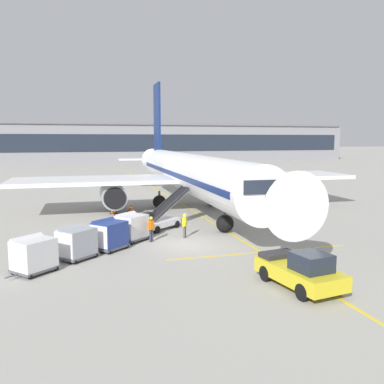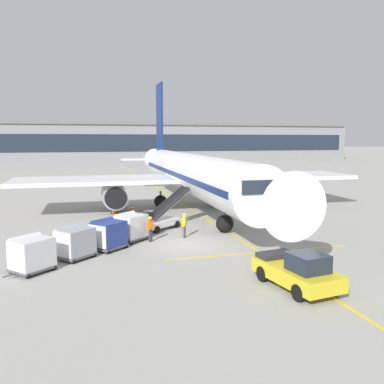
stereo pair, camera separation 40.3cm
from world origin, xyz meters
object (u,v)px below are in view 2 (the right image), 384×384
at_px(baggage_cart_third, 75,242).
at_px(ground_crew_marshaller, 150,227).
at_px(baggage_cart_fourth, 31,253).
at_px(safety_cone_nose_mark, 114,209).
at_px(safety_cone_engine_keepout, 115,208).
at_px(safety_cone_wingtip, 132,208).
at_px(baggage_cart_second, 108,234).
at_px(belt_loader, 161,217).
at_px(ground_crew_by_carts, 134,223).
at_px(parked_airplane, 190,173).
at_px(pushback_tug, 297,271).
at_px(ground_crew_by_loader, 184,224).
at_px(baggage_cart_lead, 131,226).

bearing_deg(baggage_cart_third, ground_crew_marshaller, 28.94).
bearing_deg(baggage_cart_fourth, safety_cone_nose_mark, 70.89).
xyz_separation_m(baggage_cart_third, baggage_cart_fourth, (-2.14, -1.93, 0.00)).
distance_m(safety_cone_engine_keepout, safety_cone_wingtip, 1.76).
distance_m(baggage_cart_second, baggage_cart_third, 2.50).
bearing_deg(belt_loader, ground_crew_by_carts, -136.97).
bearing_deg(parked_airplane, safety_cone_wingtip, -176.39).
height_order(safety_cone_wingtip, safety_cone_nose_mark, safety_cone_wingtip).
height_order(belt_loader, baggage_cart_second, belt_loader).
xyz_separation_m(belt_loader, safety_cone_wingtip, (-1.30, 7.96, -0.50)).
height_order(pushback_tug, safety_cone_engine_keepout, pushback_tug).
xyz_separation_m(baggage_cart_fourth, pushback_tug, (12.16, -5.79, -0.17)).
distance_m(belt_loader, baggage_cart_fourth, 12.06).
distance_m(baggage_cart_third, ground_crew_by_carts, 5.91).
bearing_deg(safety_cone_engine_keepout, baggage_cart_third, -103.07).
distance_m(parked_airplane, baggage_cart_third, 18.66).
relative_size(ground_crew_by_loader, safety_cone_wingtip, 2.27).
relative_size(baggage_cart_second, baggage_cart_fourth, 1.00).
bearing_deg(ground_crew_by_loader, baggage_cart_second, -162.39).
xyz_separation_m(ground_crew_by_carts, safety_cone_nose_mark, (-0.57, 9.88, -0.63)).
bearing_deg(belt_loader, ground_crew_by_loader, -74.16).
xyz_separation_m(ground_crew_by_carts, ground_crew_marshaller, (0.88, -1.62, 0.00)).
xyz_separation_m(parked_airplane, ground_crew_by_loader, (-3.57, -11.70, -2.53)).
distance_m(baggage_cart_third, baggage_cart_fourth, 2.88).
xyz_separation_m(belt_loader, safety_cone_engine_keepout, (-2.87, 8.76, -0.54)).
bearing_deg(ground_crew_by_carts, baggage_cart_third, -132.93).
bearing_deg(ground_crew_by_loader, parked_airplane, 73.01).
xyz_separation_m(belt_loader, ground_crew_by_carts, (-2.40, -2.24, 0.12)).
bearing_deg(pushback_tug, parked_airplane, 87.64).
bearing_deg(baggage_cart_fourth, ground_crew_by_loader, 28.28).
height_order(parked_airplane, safety_cone_nose_mark, parked_airplane).
relative_size(belt_loader, safety_cone_nose_mark, 6.52).
bearing_deg(parked_airplane, pushback_tug, -92.36).
bearing_deg(baggage_cart_second, belt_loader, 48.98).
bearing_deg(baggage_cart_lead, ground_crew_by_carts, 69.49).
height_order(ground_crew_by_carts, ground_crew_marshaller, same).
bearing_deg(ground_crew_marshaller, safety_cone_nose_mark, 97.17).
relative_size(baggage_cart_lead, pushback_tug, 0.55).
distance_m(baggage_cart_lead, ground_crew_by_loader, 3.72).
bearing_deg(baggage_cart_second, ground_crew_marshaller, 22.91).
distance_m(pushback_tug, ground_crew_by_carts, 13.46).
relative_size(baggage_cart_third, ground_crew_by_carts, 1.47).
xyz_separation_m(ground_crew_by_loader, ground_crew_by_carts, (-3.36, 1.13, 0.00)).
distance_m(belt_loader, ground_crew_by_loader, 3.51).
distance_m(baggage_cart_fourth, ground_crew_by_loader, 10.81).
distance_m(parked_airplane, belt_loader, 9.84).
relative_size(belt_loader, safety_cone_engine_keepout, 7.05).
xyz_separation_m(baggage_cart_second, ground_crew_by_carts, (2.02, 2.84, -0.00)).
relative_size(baggage_cart_lead, ground_crew_by_loader, 1.47).
bearing_deg(ground_crew_by_loader, safety_cone_nose_mark, 109.62).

